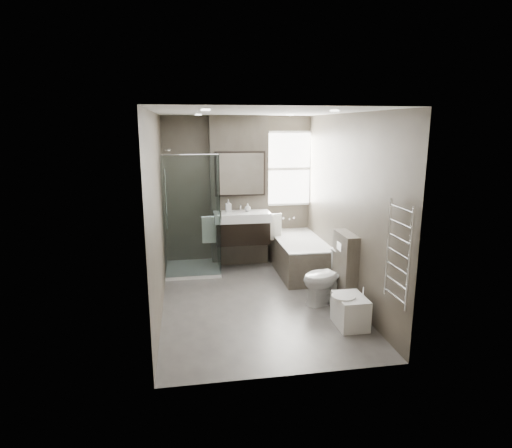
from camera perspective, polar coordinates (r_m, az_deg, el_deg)
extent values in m
cube|color=#56524F|center=(6.19, -0.01, -10.38)|extent=(2.65, 3.85, 0.05)
cube|color=silver|center=(5.68, -0.01, 14.95)|extent=(2.65, 3.85, 0.05)
cube|color=#534C40|center=(7.67, -2.42, 4.51)|extent=(2.65, 0.05, 2.60)
cube|color=#534C40|center=(3.96, 4.66, -3.65)|extent=(2.65, 0.05, 2.60)
cube|color=#534C40|center=(5.73, -13.20, 1.25)|extent=(0.05, 3.85, 2.60)
cube|color=#534C40|center=(6.15, 12.26, 2.10)|extent=(0.05, 3.85, 2.60)
cube|color=#4F483E|center=(7.52, -2.27, 4.34)|extent=(1.00, 0.25, 2.60)
cube|color=black|center=(7.31, -1.87, -1.03)|extent=(0.90, 0.45, 0.38)
cube|color=white|center=(7.25, -1.89, 1.00)|extent=(0.95, 0.47, 0.15)
cylinder|color=silver|center=(7.39, -2.08, 2.29)|extent=(0.03, 0.03, 0.12)
cylinder|color=silver|center=(7.32, -2.02, 2.63)|extent=(0.02, 0.12, 0.02)
cube|color=black|center=(7.33, -2.14, 6.71)|extent=(0.86, 0.06, 0.76)
cube|color=white|center=(7.29, -2.10, 6.68)|extent=(0.80, 0.02, 0.70)
cube|color=silver|center=(7.22, -6.26, -0.79)|extent=(0.24, 0.06, 0.44)
cube|color=silver|center=(7.37, 2.46, -0.44)|extent=(0.24, 0.06, 0.44)
cube|color=white|center=(7.45, -8.39, -5.95)|extent=(0.90, 0.90, 0.06)
cube|color=white|center=(6.76, -8.57, 0.88)|extent=(0.88, 0.01, 1.94)
cube|color=white|center=(7.21, -5.12, 1.74)|extent=(0.01, 0.88, 1.94)
cylinder|color=silver|center=(7.16, -11.92, 3.22)|extent=(0.02, 0.02, 1.00)
cube|color=#4F483E|center=(7.29, 5.75, -4.29)|extent=(0.75, 1.60, 0.55)
cube|color=white|center=(7.21, 5.80, -2.16)|extent=(0.75, 1.60, 0.03)
cube|color=white|center=(7.22, 5.79, -2.66)|extent=(0.61, 1.42, 0.12)
cube|color=white|center=(7.74, 4.27, 7.36)|extent=(0.98, 0.04, 1.33)
cube|color=white|center=(7.72, 4.32, 7.34)|extent=(0.90, 0.01, 1.25)
cube|color=white|center=(7.71, 4.33, 7.34)|extent=(0.90, 0.01, 0.05)
imported|color=white|center=(6.07, 9.48, -7.02)|extent=(0.82, 0.63, 0.74)
cube|color=#4F483E|center=(6.09, 11.76, -5.79)|extent=(0.18, 0.55, 1.00)
cube|color=silver|center=(5.96, 11.05, -2.94)|extent=(0.01, 0.16, 0.11)
cube|color=white|center=(5.51, 12.45, -11.28)|extent=(0.35, 0.48, 0.39)
cylinder|color=white|center=(5.41, 11.59, -9.57)|extent=(0.29, 0.29, 0.05)
cylinder|color=silver|center=(5.47, 14.16, -8.60)|extent=(0.02, 0.02, 0.10)
cylinder|color=silver|center=(4.56, 19.78, -4.52)|extent=(0.03, 0.03, 1.10)
cylinder|color=silver|center=(4.95, 17.20, -2.98)|extent=(0.03, 0.03, 1.10)
cube|color=silver|center=(4.75, 18.43, -3.72)|extent=(0.02, 0.46, 1.00)
imported|color=white|center=(7.25, -3.70, 2.45)|extent=(0.10, 0.10, 0.22)
imported|color=white|center=(7.29, -1.11, 2.22)|extent=(0.11, 0.11, 0.14)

